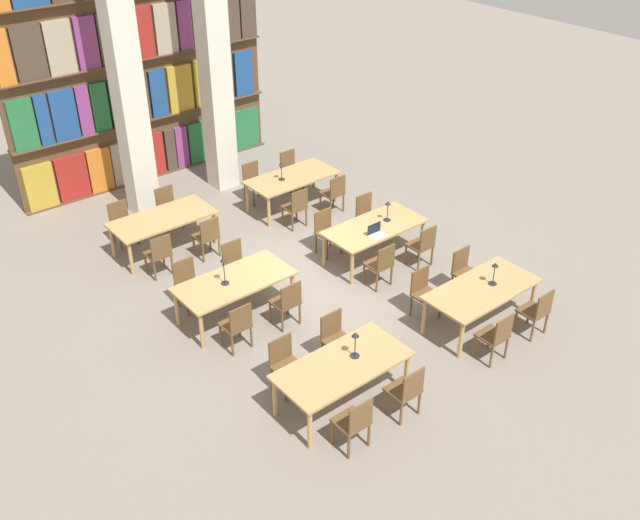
{
  "coord_description": "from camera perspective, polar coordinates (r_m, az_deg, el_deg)",
  "views": [
    {
      "loc": [
        -6.65,
        -8.48,
        7.29
      ],
      "look_at": [
        0.0,
        -0.27,
        0.65
      ],
      "focal_mm": 40.0,
      "sensor_mm": 36.0,
      "label": 1
    }
  ],
  "objects": [
    {
      "name": "chair_6",
      "position": [
        12.06,
        16.93,
        -3.92
      ],
      "size": [
        0.42,
        0.4,
        0.87
      ],
      "color": "brown",
      "rests_on": "ground_plane"
    },
    {
      "name": "pillar_left",
      "position": [
        14.81,
        -15.33,
        14.19
      ],
      "size": [
        0.53,
        0.53,
        6.0
      ],
      "color": "silver",
      "rests_on": "ground_plane"
    },
    {
      "name": "chair_1",
      "position": [
        10.53,
        -2.78,
        -8.26
      ],
      "size": [
        0.42,
        0.4,
        0.87
      ],
      "rotation": [
        0.0,
        0.0,
        3.14
      ],
      "color": "brown",
      "rests_on": "ground_plane"
    },
    {
      "name": "chair_11",
      "position": [
        12.81,
        -6.74,
        -0.27
      ],
      "size": [
        0.42,
        0.4,
        0.87
      ],
      "rotation": [
        0.0,
        0.0,
        3.14
      ],
      "color": "brown",
      "rests_on": "ground_plane"
    },
    {
      "name": "reading_table_5",
      "position": [
        15.33,
        -2.26,
        6.45
      ],
      "size": [
        1.97,
        0.95,
        0.73
      ],
      "color": "tan",
      "rests_on": "ground_plane"
    },
    {
      "name": "chair_17",
      "position": [
        14.56,
        -15.56,
        2.95
      ],
      "size": [
        0.42,
        0.4,
        0.87
      ],
      "rotation": [
        0.0,
        0.0,
        3.14
      ],
      "color": "brown",
      "rests_on": "ground_plane"
    },
    {
      "name": "reading_table_3",
      "position": [
        13.46,
        4.39,
        2.47
      ],
      "size": [
        1.97,
        0.95,
        0.73
      ],
      "color": "tan",
      "rests_on": "ground_plane"
    },
    {
      "name": "chair_20",
      "position": [
        14.61,
        -1.92,
        4.3
      ],
      "size": [
        0.42,
        0.4,
        0.87
      ],
      "color": "brown",
      "rests_on": "ground_plane"
    },
    {
      "name": "chair_2",
      "position": [
        10.16,
        6.91,
        -10.32
      ],
      "size": [
        0.42,
        0.4,
        0.87
      ],
      "color": "brown",
      "rests_on": "ground_plane"
    },
    {
      "name": "desk_lamp_1",
      "position": [
        11.91,
        13.79,
        -0.77
      ],
      "size": [
        0.14,
        0.14,
        0.41
      ],
      "color": "#232328",
      "rests_on": "reading_table_1"
    },
    {
      "name": "chair_10",
      "position": [
        11.75,
        -2.66,
        -3.36
      ],
      "size": [
        0.42,
        0.4,
        0.87
      ],
      "color": "brown",
      "rests_on": "ground_plane"
    },
    {
      "name": "desk_lamp_0",
      "position": [
        10.08,
        2.84,
        -6.44
      ],
      "size": [
        0.14,
        0.14,
        0.43
      ],
      "color": "#232328",
      "rests_on": "reading_table_0"
    },
    {
      "name": "chair_22",
      "position": [
        15.17,
        1.12,
        5.43
      ],
      "size": [
        0.42,
        0.4,
        0.87
      ],
      "color": "brown",
      "rests_on": "ground_plane"
    },
    {
      "name": "chair_4",
      "position": [
        11.35,
        13.88,
        -5.89
      ],
      "size": [
        0.42,
        0.4,
        0.87
      ],
      "color": "brown",
      "rests_on": "ground_plane"
    },
    {
      "name": "chair_23",
      "position": [
        16.25,
        -2.35,
        7.3
      ],
      "size": [
        0.42,
        0.4,
        0.87
      ],
      "rotation": [
        0.0,
        0.0,
        3.14
      ],
      "color": "brown",
      "rests_on": "ground_plane"
    },
    {
      "name": "chair_8",
      "position": [
        11.32,
        -6.64,
        -5.15
      ],
      "size": [
        0.42,
        0.4,
        0.87
      ],
      "color": "brown",
      "rests_on": "ground_plane"
    },
    {
      "name": "bookshelf_bank",
      "position": [
        16.58,
        -14.28,
        14.8
      ],
      "size": [
        6.18,
        0.35,
        5.5
      ],
      "color": "brown",
      "rests_on": "ground_plane"
    },
    {
      "name": "chair_12",
      "position": [
        12.76,
        4.89,
        -0.3
      ],
      "size": [
        0.42,
        0.4,
        0.87
      ],
      "color": "brown",
      "rests_on": "ground_plane"
    },
    {
      "name": "desk_lamp_3",
      "position": [
        13.5,
        5.44,
        4.19
      ],
      "size": [
        0.14,
        0.14,
        0.41
      ],
      "color": "#232328",
      "rests_on": "reading_table_3"
    },
    {
      "name": "chair_19",
      "position": [
        14.92,
        -12.05,
        4.19
      ],
      "size": [
        0.42,
        0.4,
        0.87
      ],
      "rotation": [
        0.0,
        0.0,
        3.14
      ],
      "color": "brown",
      "rests_on": "ground_plane"
    },
    {
      "name": "reading_table_1",
      "position": [
        11.97,
        12.81,
        -2.48
      ],
      "size": [
        1.97,
        0.95,
        0.73
      ],
      "color": "tan",
      "rests_on": "ground_plane"
    },
    {
      "name": "chair_21",
      "position": [
        15.73,
        -5.31,
        6.3
      ],
      "size": [
        0.42,
        0.4,
        0.87
      ],
      "rotation": [
        0.0,
        0.0,
        3.14
      ],
      "color": "brown",
      "rests_on": "ground_plane"
    },
    {
      "name": "chair_13",
      "position": [
        13.72,
        0.54,
        2.34
      ],
      "size": [
        0.42,
        0.4,
        0.87
      ],
      "rotation": [
        0.0,
        0.0,
        3.14
      ],
      "color": "brown",
      "rests_on": "ground_plane"
    },
    {
      "name": "chair_7",
      "position": [
        12.77,
        11.5,
        -0.87
      ],
      "size": [
        0.42,
        0.4,
        0.87
      ],
      "rotation": [
        0.0,
        0.0,
        3.14
      ],
      "color": "brown",
      "rests_on": "ground_plane"
    },
    {
      "name": "reading_table_0",
      "position": [
        10.17,
        1.81,
        -8.64
      ],
      "size": [
        1.97,
        0.95,
        0.73
      ],
      "color": "tan",
      "rests_on": "ground_plane"
    },
    {
      "name": "chair_0",
      "position": [
        9.66,
        2.75,
        -12.81
      ],
      "size": [
        0.42,
        0.4,
        0.87
      ],
      "color": "brown",
      "rests_on": "ground_plane"
    },
    {
      "name": "ground_plane",
      "position": [
        13.01,
        -0.75,
        -1.95
      ],
      "size": [
        40.0,
        40.0,
        0.0
      ],
      "primitive_type": "plane",
      "color": "gray"
    },
    {
      "name": "reading_table_4",
      "position": [
        14.04,
        -12.49,
        3.08
      ],
      "size": [
        1.97,
        0.95,
        0.73
      ],
      "color": "tan",
      "rests_on": "ground_plane"
    },
    {
      "name": "chair_5",
      "position": [
        12.1,
        8.33,
        -2.54
      ],
      "size": [
        0.42,
        0.4,
        0.87
      ],
      "rotation": [
        0.0,
        0.0,
        3.14
      ],
      "color": "brown",
      "rests_on": "ground_plane"
    },
    {
      "name": "laptop",
      "position": [
        13.09,
        4.56,
        2.14
      ],
      "size": [
        0.32,
        0.22,
        0.21
      ],
      "color": "silver",
      "rests_on": "reading_table_3"
    },
    {
      "name": "desk_lamp_4",
      "position": [
        15.06,
        -3.11,
        7.34
      ],
      "size": [
        0.14,
        0.14,
        0.4
      ],
      "color": "#232328",
      "rests_on": "reading_table_5"
    },
    {
      "name": "desk_lamp_2",
      "position": [
        11.65,
        -7.71,
        -0.49
      ],
      "size": [
        0.14,
        0.14,
        0.5
      ],
      "color": "#232328",
      "rests_on": "reading_table_2"
    },
    {
      "name": "chair_18",
      "position": [
        13.73,
        -9.01,
        1.93
      ],
      "size": [
        0.42,
        0.4,
        0.87
      ],
      "color": "brown",
      "rests_on": "ground_plane"
    },
    {
      "name": "chair_9",
      "position": [
        12.42,
        -10.5,
        -1.79
      ],
      "size": [
        0.42,
        0.4,
        0.87
      ],
      "rotation": [
        0.0,
        0.0,
        3.14
      ],
      "color": "brown",
      "rests_on": "ground_plane"
    },
    {
      "name": "chair_14",
      "position": [
        13.42,
        8.19,
        1.23
      ],
      "size": [
        0.42,
        0.4,
        0.87
      ],
      "color": "brown",
      "rests_on": "ground_plane"
    },
    {
      "name": "chair_3",
      "position": [
        10.99,
        1.28,
        -6.22
      ],
      "size": [
        0.42,
        0.4,
        0.87
      ],
      "rotation": [
        0.0,
        0.0,
        3.14
      ],
      "color": "brown",
      "rests_on": "ground_plane"
    },
    {
      "name": "reading_table_2",
      "position": [
        11.94,
        -6.85,
        -1.9
      ],
      "size": [
        1.97,
        0.95,
        0.73
      ],
      "color": "tan",
      "rests_on": "ground_plane"
    },
    {
      "name": "chair_16",
      "position": [
        13.34,
        -12.75,
        0.52
      ],
      "size": [
        0.42,
        0.4,
        0.87
      ],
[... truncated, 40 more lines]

